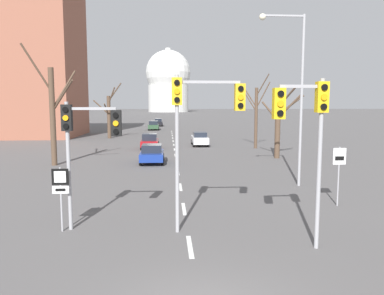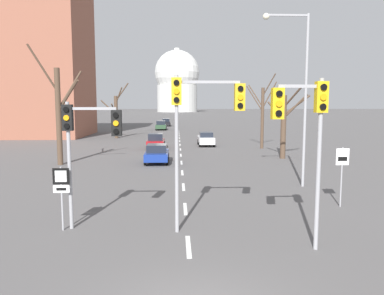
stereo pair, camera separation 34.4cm
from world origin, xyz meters
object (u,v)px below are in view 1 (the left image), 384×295
at_px(speed_limit_sign, 339,166).
at_px(sedan_near_right, 154,125).
at_px(traffic_signal_near_right, 307,121).
at_px(sedan_mid_centre, 200,139).
at_px(route_sign_post, 61,188).
at_px(sedan_far_right, 152,154).
at_px(street_lamp_right, 295,84).
at_px(sedan_far_left, 150,141).
at_px(sedan_near_left, 158,122).
at_px(traffic_signal_centre_tall, 198,114).
at_px(traffic_signal_near_left, 85,133).

relative_size(speed_limit_sign, sedan_near_right, 0.61).
height_order(traffic_signal_near_right, sedan_mid_centre, traffic_signal_near_right).
distance_m(route_sign_post, sedan_far_right, 16.38).
height_order(traffic_signal_near_right, street_lamp_right, street_lamp_right).
bearing_deg(sedan_near_right, speed_limit_sign, -78.92).
bearing_deg(sedan_far_left, traffic_signal_near_right, -77.49).
bearing_deg(sedan_near_left, route_sign_post, -91.62).
distance_m(route_sign_post, sedan_near_right, 55.88).
relative_size(traffic_signal_near_right, sedan_mid_centre, 1.26).
relative_size(traffic_signal_near_right, sedan_near_left, 1.28).
xyz_separation_m(traffic_signal_centre_tall, traffic_signal_near_right, (3.27, -1.85, -0.20)).
relative_size(speed_limit_sign, sedan_far_right, 0.69).
bearing_deg(route_sign_post, speed_limit_sign, 13.27).
bearing_deg(traffic_signal_near_right, traffic_signal_centre_tall, 150.48).
relative_size(route_sign_post, sedan_far_right, 0.61).
bearing_deg(route_sign_post, traffic_signal_centre_tall, -3.79).
relative_size(speed_limit_sign, sedan_near_left, 0.64).
bearing_deg(sedan_near_left, traffic_signal_near_right, -84.86).
relative_size(traffic_signal_near_right, street_lamp_right, 0.57).
relative_size(traffic_signal_near_left, sedan_mid_centre, 1.10).
xyz_separation_m(traffic_signal_near_right, street_lamp_right, (2.76, 9.31, 1.69)).
xyz_separation_m(traffic_signal_near_right, sedan_mid_centre, (-0.70, 30.84, -3.34)).
bearing_deg(route_sign_post, sedan_far_left, 85.56).
bearing_deg(traffic_signal_centre_tall, sedan_near_right, 93.73).
height_order(traffic_signal_near_right, sedan_far_right, traffic_signal_near_right).
distance_m(traffic_signal_centre_tall, sedan_far_right, 17.02).
distance_m(traffic_signal_centre_tall, traffic_signal_near_right, 3.76).
bearing_deg(street_lamp_right, sedan_near_left, 98.47).
relative_size(traffic_signal_near_left, speed_limit_sign, 1.73).
xyz_separation_m(traffic_signal_centre_tall, sedan_mid_centre, (2.57, 28.99, -3.54)).
xyz_separation_m(traffic_signal_near_right, sedan_far_left, (-6.25, 28.19, -3.32)).
bearing_deg(traffic_signal_centre_tall, sedan_near_left, 92.57).
distance_m(speed_limit_sign, sedan_far_left, 25.22).
xyz_separation_m(speed_limit_sign, sedan_mid_centre, (-4.17, 25.89, -1.06)).
height_order(sedan_near_right, sedan_mid_centre, sedan_near_right).
height_order(route_sign_post, sedan_mid_centre, route_sign_post).
distance_m(traffic_signal_near_right, sedan_near_right, 58.54).
distance_m(traffic_signal_near_left, traffic_signal_near_right, 7.78).
height_order(sedan_near_left, sedan_mid_centre, sedan_near_left).
distance_m(traffic_signal_near_left, route_sign_post, 2.18).
bearing_deg(sedan_near_left, traffic_signal_near_left, -90.88).
relative_size(sedan_near_left, sedan_mid_centre, 0.99).
bearing_deg(street_lamp_right, speed_limit_sign, -80.82).
bearing_deg(traffic_signal_near_right, speed_limit_sign, 55.00).
distance_m(sedan_near_right, sedan_far_right, 39.74).
relative_size(street_lamp_right, sedan_near_left, 2.24).
bearing_deg(sedan_far_left, sedan_near_left, 90.12).
bearing_deg(street_lamp_right, sedan_far_left, 115.52).
height_order(traffic_signal_centre_tall, sedan_far_right, traffic_signal_centre_tall).
bearing_deg(speed_limit_sign, route_sign_post, -166.73).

